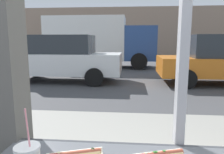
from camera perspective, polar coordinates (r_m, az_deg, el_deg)
The scene contains 6 objects.
ground_plane at distance 9.23m, azimuth 6.77°, elevation -0.11°, with size 60.00×60.00×0.00m, color #424244.
sidewalk_strip at distance 3.09m, azimuth 10.17°, elevation -19.19°, with size 16.00×2.80×0.13m, color gray.
building_facade_far at distance 24.06m, azimuth 5.92°, elevation 11.93°, with size 28.00×1.20×5.09m, color gray.
parked_car_white at distance 8.42m, azimuth -13.33°, elevation 4.86°, with size 4.56×1.89×1.76m.
parked_car_orange at distance 8.57m, azimuth 26.37°, elevation 4.15°, with size 4.11×2.08×1.76m.
box_truck at distance 12.78m, azimuth -3.50°, elevation 9.74°, with size 6.27×2.44×2.90m.
Camera 1 is at (-0.27, -1.10, 1.54)m, focal length 34.37 mm.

